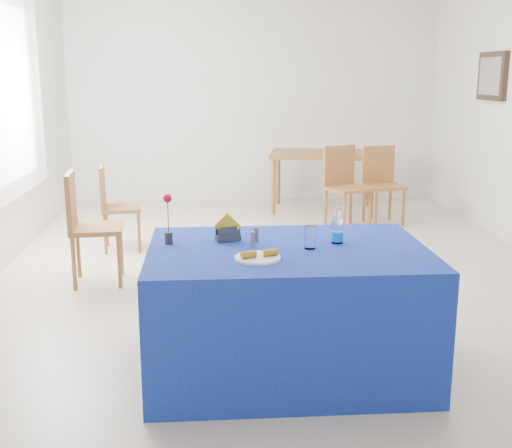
{
  "coord_description": "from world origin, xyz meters",
  "views": [
    {
      "loc": [
        -0.63,
        -5.35,
        1.74
      ],
      "look_at": [
        -0.37,
        -1.9,
        0.92
      ],
      "focal_mm": 45.0,
      "sensor_mm": 36.0,
      "label": 1
    }
  ],
  "objects": [
    {
      "name": "rose_vase",
      "position": [
        -0.87,
        -1.69,
        0.91
      ],
      "size": [
        0.05,
        0.05,
        0.3
      ],
      "color": "#28282E",
      "rests_on": "blue_table"
    },
    {
      "name": "banana_pieces",
      "position": [
        -0.36,
        -2.05,
        0.79
      ],
      "size": [
        0.21,
        0.09,
        0.04
      ],
      "color": "yellow",
      "rests_on": "plate"
    },
    {
      "name": "napkin_holder",
      "position": [
        -0.52,
        -1.64,
        0.81
      ],
      "size": [
        0.16,
        0.11,
        0.17
      ],
      "color": "#3D3D42",
      "rests_on": "blue_table"
    },
    {
      "name": "oak_table",
      "position": [
        0.82,
        2.68,
        0.68
      ],
      "size": [
        1.45,
        1.08,
        0.76
      ],
      "color": "brown",
      "rests_on": "floor"
    },
    {
      "name": "chair_win_b",
      "position": [
        -1.58,
        0.97,
        0.49
      ],
      "size": [
        0.42,
        0.42,
        0.85
      ],
      "rotation": [
        0.0,
        0.0,
        1.68
      ],
      "color": "#9A602C",
      "rests_on": "floor"
    },
    {
      "name": "window_pane",
      "position": [
        -2.47,
        0.8,
        1.55
      ],
      "size": [
        0.04,
        1.5,
        1.6
      ],
      "primitive_type": "cube",
      "color": "white",
      "rests_on": "room_shell"
    },
    {
      "name": "chair_win_a",
      "position": [
        -1.66,
        -0.08,
        0.55
      ],
      "size": [
        0.46,
        0.46,
        0.95
      ],
      "rotation": [
        0.0,
        0.0,
        1.66
      ],
      "color": "#9A602C",
      "rests_on": "floor"
    },
    {
      "name": "room_shell",
      "position": [
        0.0,
        0.0,
        1.75
      ],
      "size": [
        7.0,
        7.0,
        7.0
      ],
      "color": "silver",
      "rests_on": "ground"
    },
    {
      "name": "picture_art",
      "position": [
        2.44,
        1.6,
        1.7
      ],
      "size": [
        0.02,
        0.52,
        0.4
      ],
      "primitive_type": "cube",
      "color": "#998C66",
      "rests_on": "room_shell"
    },
    {
      "name": "blue_table",
      "position": [
        -0.18,
        -1.83,
        0.38
      ],
      "size": [
        1.6,
        1.1,
        0.76
      ],
      "color": "navy",
      "rests_on": "floor"
    },
    {
      "name": "pepper_shaker",
      "position": [
        -0.35,
        -1.66,
        0.8
      ],
      "size": [
        0.03,
        0.03,
        0.08
      ],
      "primitive_type": "cylinder",
      "color": "slate",
      "rests_on": "blue_table"
    },
    {
      "name": "curtain",
      "position": [
        -2.4,
        0.8,
        1.55
      ],
      "size": [
        0.04,
        1.75,
        1.85
      ],
      "primitive_type": "cube",
      "color": "white",
      "rests_on": "room_shell"
    },
    {
      "name": "plate",
      "position": [
        -0.37,
        -2.05,
        0.77
      ],
      "size": [
        0.25,
        0.25,
        0.01
      ],
      "primitive_type": "cylinder",
      "color": "white",
      "rests_on": "blue_table"
    },
    {
      "name": "floor",
      "position": [
        0.0,
        0.0,
        0.0
      ],
      "size": [
        7.0,
        7.0,
        0.0
      ],
      "primitive_type": "plane",
      "color": "beige",
      "rests_on": "ground"
    },
    {
      "name": "picture_frame",
      "position": [
        2.47,
        1.6,
        1.7
      ],
      "size": [
        0.06,
        0.64,
        0.52
      ],
      "primitive_type": "cube",
      "color": "black",
      "rests_on": "room_shell"
    },
    {
      "name": "salt_shaker",
      "position": [
        -0.38,
        -1.77,
        0.8
      ],
      "size": [
        0.03,
        0.03,
        0.08
      ],
      "primitive_type": "cylinder",
      "color": "slate",
      "rests_on": "blue_table"
    },
    {
      "name": "chair_bg_right",
      "position": [
        1.39,
        1.96,
        0.52
      ],
      "size": [
        0.47,
        0.47,
        0.9
      ],
      "rotation": [
        0.0,
        0.0,
        0.19
      ],
      "color": "#9A602C",
      "rests_on": "floor"
    },
    {
      "name": "drinking_glass",
      "position": [
        -0.06,
        -1.85,
        0.82
      ],
      "size": [
        0.07,
        0.07,
        0.13
      ],
      "primitive_type": "cylinder",
      "color": "white",
      "rests_on": "blue_table"
    },
    {
      "name": "water_bottle",
      "position": [
        0.12,
        -1.74,
        0.83
      ],
      "size": [
        0.07,
        0.07,
        0.21
      ],
      "color": "white",
      "rests_on": "blue_table"
    },
    {
      "name": "chair_bg_left",
      "position": [
        0.9,
        1.75,
        0.54
      ],
      "size": [
        0.55,
        0.55,
        0.93
      ],
      "rotation": [
        0.0,
        0.0,
        0.43
      ],
      "color": "#9A602C",
      "rests_on": "floor"
    }
  ]
}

